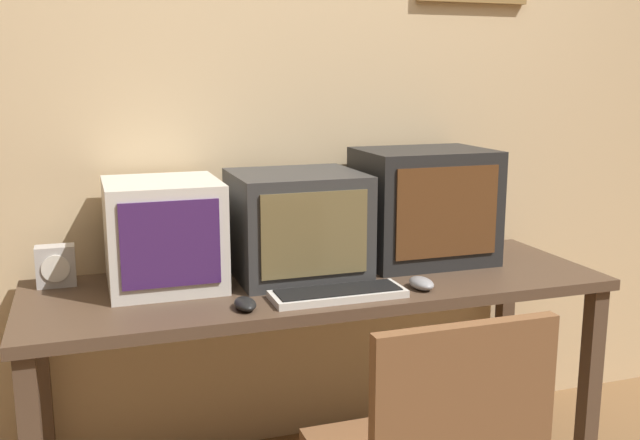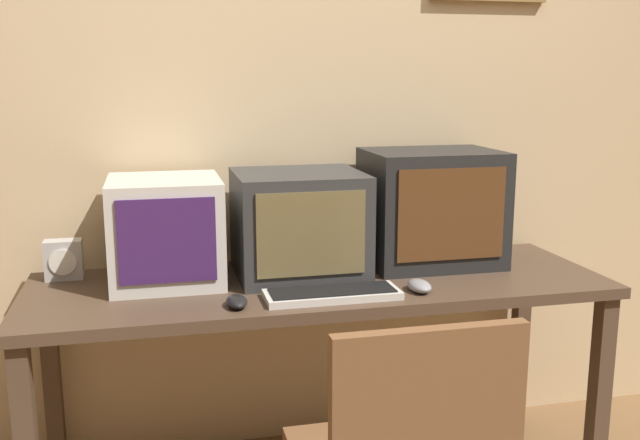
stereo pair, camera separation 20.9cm
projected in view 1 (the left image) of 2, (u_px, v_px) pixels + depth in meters
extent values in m
cube|color=#D1B284|center=(288.00, 99.00, 2.56)|extent=(8.00, 0.05, 2.60)
cube|color=#4C3828|center=(320.00, 285.00, 2.34)|extent=(1.88, 0.63, 0.04)
cube|color=#4C3828|center=(590.00, 384.00, 2.45)|extent=(0.06, 0.06, 0.69)
cube|color=#4C3828|center=(43.00, 392.00, 2.38)|extent=(0.06, 0.06, 0.69)
cube|color=#4C3828|center=(504.00, 332.00, 2.94)|extent=(0.06, 0.06, 0.69)
cube|color=beige|center=(163.00, 233.00, 2.25)|extent=(0.35, 0.37, 0.34)
cube|color=#3D1E56|center=(171.00, 244.00, 2.08)|extent=(0.29, 0.01, 0.26)
cube|color=#333333|center=(296.00, 224.00, 2.37)|extent=(0.42, 0.38, 0.35)
cube|color=brown|center=(315.00, 234.00, 2.19)|extent=(0.34, 0.01, 0.26)
cube|color=black|center=(423.00, 206.00, 2.55)|extent=(0.46, 0.35, 0.40)
cube|color=#563319|center=(447.00, 212.00, 2.38)|extent=(0.37, 0.01, 0.31)
cube|color=beige|center=(338.00, 294.00, 2.15)|extent=(0.41, 0.14, 0.02)
cube|color=black|center=(338.00, 290.00, 2.15)|extent=(0.38, 0.12, 0.00)
ellipsoid|color=gray|center=(421.00, 283.00, 2.24)|extent=(0.07, 0.11, 0.04)
ellipsoid|color=black|center=(245.00, 304.00, 2.04)|extent=(0.06, 0.11, 0.03)
cube|color=#B7B2AD|center=(56.00, 266.00, 2.26)|extent=(0.12, 0.07, 0.13)
cylinder|color=white|center=(56.00, 269.00, 2.23)|extent=(0.09, 0.00, 0.09)
cube|color=brown|center=(464.00, 418.00, 1.52)|extent=(0.43, 0.04, 0.42)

